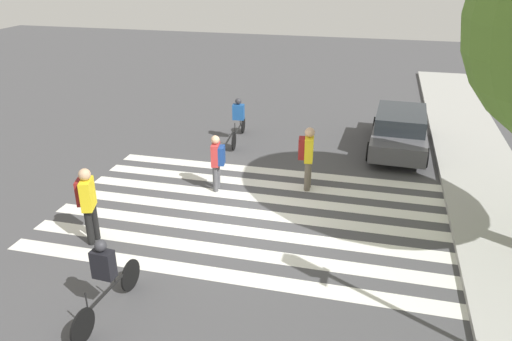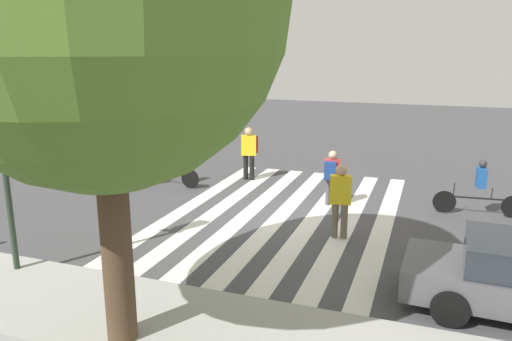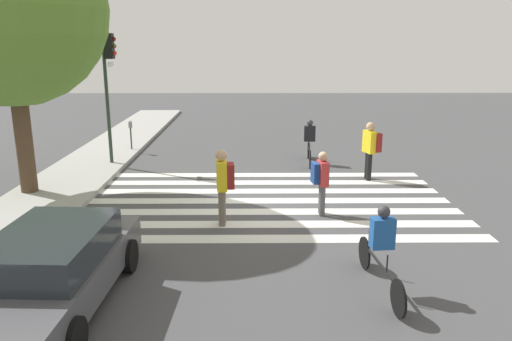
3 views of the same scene
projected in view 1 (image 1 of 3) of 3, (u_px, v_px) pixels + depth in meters
ground_plane at (250, 213)px, 13.05m from camera, size 60.00×60.00×0.00m
sidewalk_curb at (509, 242)px, 11.63m from camera, size 36.00×2.50×0.14m
crosswalk_stripes at (250, 213)px, 13.05m from camera, size 6.05×10.00×0.01m
pedestrian_adult_yellow_jacket at (87, 199)px, 11.38m from camera, size 0.56×0.53×1.87m
pedestrian_adult_tall_backpack at (307, 154)px, 13.98m from camera, size 0.54×0.46×1.86m
pedestrian_adult_blue_shirt at (217, 159)px, 13.94m from camera, size 0.49×0.43×1.65m
cyclist_mid_street at (239, 118)px, 17.69m from camera, size 2.42×0.42×1.59m
cyclist_near_curb at (105, 275)px, 9.11m from camera, size 2.22×0.42×1.60m
car_parked_dark_suv at (400, 130)px, 17.03m from camera, size 4.55×2.05×1.36m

